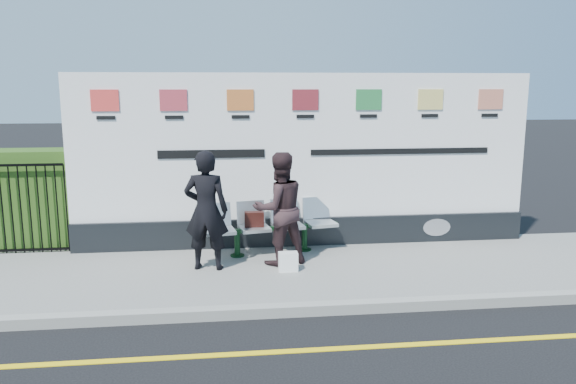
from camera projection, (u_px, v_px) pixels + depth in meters
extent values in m
plane|color=black|center=(309.00, 351.00, 6.26)|extent=(80.00, 80.00, 0.00)
cube|color=gray|center=(284.00, 272.00, 8.69)|extent=(14.00, 3.00, 0.12)
cube|color=gray|center=(297.00, 310.00, 7.22)|extent=(14.00, 0.18, 0.14)
cube|color=yellow|center=(309.00, 350.00, 6.26)|extent=(14.00, 0.10, 0.01)
cube|color=black|center=(304.00, 230.00, 10.00)|extent=(8.00, 0.30, 0.50)
cube|color=white|center=(304.00, 146.00, 9.72)|extent=(8.00, 0.14, 2.50)
cube|color=#315519|center=(12.00, 199.00, 9.75)|extent=(2.35, 0.70, 1.70)
imported|color=black|center=(206.00, 210.00, 8.52)|extent=(0.74, 0.55, 1.84)
imported|color=#311F22|center=(279.00, 209.00, 8.79)|extent=(1.03, 0.90, 1.78)
cube|color=black|center=(254.00, 219.00, 9.29)|extent=(0.32, 0.14, 0.25)
cube|color=white|center=(288.00, 262.00, 8.55)|extent=(0.29, 0.17, 0.29)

